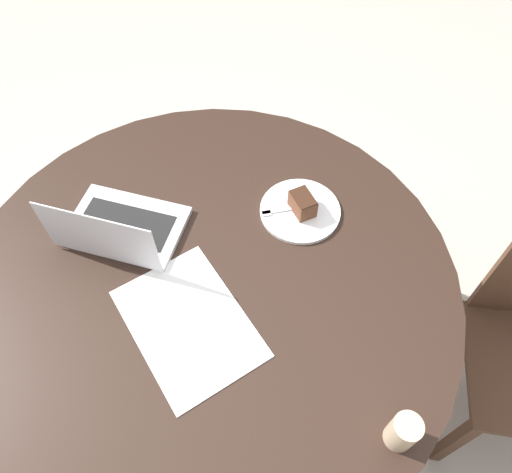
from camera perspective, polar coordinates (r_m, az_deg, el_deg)
name	(u,v)px	position (r m, az deg, el deg)	size (l,w,h in m)	color
ground_plane	(223,371)	(2.06, -3.84, -15.06)	(12.00, 12.00, 0.00)	#B7AD9E
dining_table	(211,299)	(1.49, -5.17, -7.17)	(1.39, 1.39, 0.74)	black
paper_document	(189,323)	(1.33, -7.72, -9.79)	(0.47, 0.42, 0.00)	white
plate	(300,211)	(1.51, 5.06, 2.96)	(0.24, 0.24, 0.01)	white
cake_slice	(303,204)	(1.48, 5.34, 3.77)	(0.10, 0.09, 0.06)	brown
fork	(283,210)	(1.50, 3.16, 3.05)	(0.14, 0.13, 0.00)	silver
coffee_glass	(403,432)	(1.22, 16.44, -20.63)	(0.07, 0.07, 0.11)	#C6AD89
laptop	(120,228)	(1.49, -15.30, 0.89)	(0.38, 0.32, 0.21)	silver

